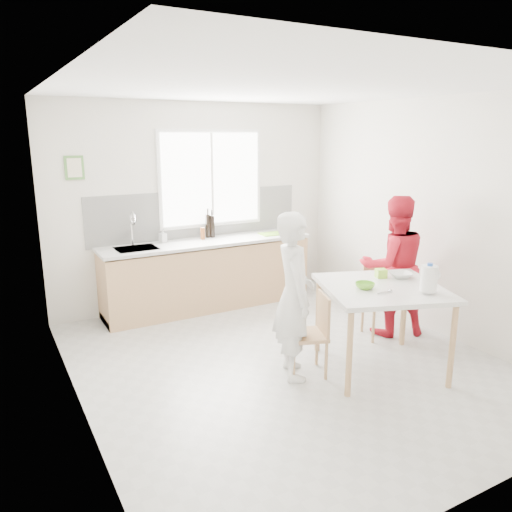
% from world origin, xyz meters
% --- Properties ---
extents(ground, '(4.50, 4.50, 0.00)m').
position_xyz_m(ground, '(0.00, 0.00, 0.00)').
color(ground, '#B7B7B2').
rests_on(ground, ground).
extents(room_shell, '(4.50, 4.50, 4.50)m').
position_xyz_m(room_shell, '(0.00, 0.00, 1.64)').
color(room_shell, silver).
rests_on(room_shell, ground).
extents(window, '(1.50, 0.06, 1.30)m').
position_xyz_m(window, '(0.20, 2.23, 1.70)').
color(window, white).
rests_on(window, room_shell).
extents(backsplash, '(3.00, 0.02, 0.65)m').
position_xyz_m(backsplash, '(0.00, 2.24, 1.23)').
color(backsplash, white).
rests_on(backsplash, room_shell).
extents(picture_frame, '(0.22, 0.03, 0.28)m').
position_xyz_m(picture_frame, '(-1.55, 2.23, 1.90)').
color(picture_frame, '#50883D').
rests_on(picture_frame, room_shell).
extents(kitchen_counter, '(2.84, 0.64, 1.37)m').
position_xyz_m(kitchen_counter, '(-0.00, 1.95, 0.42)').
color(kitchen_counter, tan).
rests_on(kitchen_counter, ground).
extents(dining_table, '(1.42, 1.42, 0.86)m').
position_xyz_m(dining_table, '(0.74, -0.55, 0.77)').
color(dining_table, silver).
rests_on(dining_table, ground).
extents(chair_left, '(0.47, 0.47, 0.80)m').
position_xyz_m(chair_left, '(0.10, -0.32, 0.44)').
color(chair_left, tan).
rests_on(chair_left, ground).
extents(chair_far, '(0.50, 0.50, 0.84)m').
position_xyz_m(chair_far, '(1.35, 0.10, 0.46)').
color(chair_far, tan).
rests_on(chair_far, ground).
extents(person_white, '(0.56, 0.68, 1.61)m').
position_xyz_m(person_white, '(-0.08, -0.25, 0.80)').
color(person_white, white).
rests_on(person_white, ground).
extents(person_red, '(0.95, 0.85, 1.62)m').
position_xyz_m(person_red, '(1.50, 0.08, 0.81)').
color(person_red, red).
rests_on(person_red, ground).
extents(bowl_green, '(0.24, 0.24, 0.06)m').
position_xyz_m(bowl_green, '(0.54, -0.53, 0.89)').
color(bowl_green, '#6ABA2B').
rests_on(bowl_green, dining_table).
extents(bowl_white, '(0.29, 0.29, 0.05)m').
position_xyz_m(bowl_white, '(1.11, -0.42, 0.88)').
color(bowl_white, silver).
rests_on(bowl_white, dining_table).
extents(milk_jug, '(0.21, 0.15, 0.27)m').
position_xyz_m(milk_jug, '(0.96, -0.92, 1.00)').
color(milk_jug, white).
rests_on(milk_jug, dining_table).
extents(green_box, '(0.13, 0.13, 0.09)m').
position_xyz_m(green_box, '(0.93, -0.32, 0.90)').
color(green_box, '#94D330').
rests_on(green_box, dining_table).
extents(spoon, '(0.16, 0.01, 0.01)m').
position_xyz_m(spoon, '(0.60, -0.73, 0.87)').
color(spoon, '#A5A5AA').
rests_on(spoon, dining_table).
extents(cutting_board, '(0.37, 0.27, 0.01)m').
position_xyz_m(cutting_board, '(0.97, 1.89, 0.93)').
color(cutting_board, '#73B82A').
rests_on(cutting_board, kitchen_counter).
extents(wine_bottle_a, '(0.07, 0.07, 0.32)m').
position_xyz_m(wine_bottle_a, '(0.09, 2.13, 1.08)').
color(wine_bottle_a, black).
rests_on(wine_bottle_a, kitchen_counter).
extents(wine_bottle_b, '(0.07, 0.07, 0.30)m').
position_xyz_m(wine_bottle_b, '(0.14, 2.11, 1.07)').
color(wine_bottle_b, black).
rests_on(wine_bottle_b, kitchen_counter).
extents(jar_amber, '(0.06, 0.06, 0.16)m').
position_xyz_m(jar_amber, '(-0.02, 2.05, 1.00)').
color(jar_amber, brown).
rests_on(jar_amber, kitchen_counter).
extents(soap_bottle, '(0.10, 0.10, 0.18)m').
position_xyz_m(soap_bottle, '(-0.55, 2.12, 1.01)').
color(soap_bottle, '#999999').
rests_on(soap_bottle, kitchen_counter).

